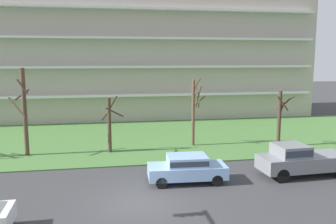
{
  "coord_description": "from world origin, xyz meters",
  "views": [
    {
      "loc": [
        -1.4,
        -16.28,
        7.01
      ],
      "look_at": [
        2.47,
        6.0,
        3.53
      ],
      "focal_mm": 37.79,
      "sensor_mm": 36.0,
      "label": 1
    }
  ],
  "objects_px": {
    "tree_left": "(24,111)",
    "tree_far_right": "(280,116)",
    "pickup_gray_center_right": "(300,159)",
    "sedan_blue_near_left": "(187,167)",
    "tree_center": "(110,123)",
    "tree_right": "(194,110)"
  },
  "relations": [
    {
      "from": "tree_right",
      "to": "pickup_gray_center_right",
      "type": "distance_m",
      "value": 9.45
    },
    {
      "from": "tree_left",
      "to": "sedan_blue_near_left",
      "type": "bearing_deg",
      "value": -35.48
    },
    {
      "from": "tree_center",
      "to": "tree_right",
      "type": "bearing_deg",
      "value": 8.8
    },
    {
      "from": "tree_far_right",
      "to": "pickup_gray_center_right",
      "type": "bearing_deg",
      "value": -107.18
    },
    {
      "from": "tree_center",
      "to": "sedan_blue_near_left",
      "type": "distance_m",
      "value": 8.32
    },
    {
      "from": "tree_left",
      "to": "tree_far_right",
      "type": "bearing_deg",
      "value": -1.97
    },
    {
      "from": "pickup_gray_center_right",
      "to": "sedan_blue_near_left",
      "type": "bearing_deg",
      "value": -2.96
    },
    {
      "from": "tree_center",
      "to": "tree_left",
      "type": "bearing_deg",
      "value": 178.21
    },
    {
      "from": "tree_center",
      "to": "tree_far_right",
      "type": "bearing_deg",
      "value": -2.05
    },
    {
      "from": "tree_center",
      "to": "sedan_blue_near_left",
      "type": "relative_size",
      "value": 0.95
    },
    {
      "from": "tree_right",
      "to": "pickup_gray_center_right",
      "type": "height_order",
      "value": "tree_right"
    },
    {
      "from": "tree_left",
      "to": "sedan_blue_near_left",
      "type": "relative_size",
      "value": 1.41
    },
    {
      "from": "pickup_gray_center_right",
      "to": "tree_center",
      "type": "bearing_deg",
      "value": -35.25
    },
    {
      "from": "tree_far_right",
      "to": "tree_left",
      "type": "bearing_deg",
      "value": 178.03
    },
    {
      "from": "sedan_blue_near_left",
      "to": "tree_right",
      "type": "bearing_deg",
      "value": -103.81
    },
    {
      "from": "tree_center",
      "to": "tree_right",
      "type": "height_order",
      "value": "tree_right"
    },
    {
      "from": "tree_left",
      "to": "tree_right",
      "type": "height_order",
      "value": "tree_left"
    },
    {
      "from": "tree_left",
      "to": "tree_far_right",
      "type": "height_order",
      "value": "tree_left"
    },
    {
      "from": "sedan_blue_near_left",
      "to": "pickup_gray_center_right",
      "type": "bearing_deg",
      "value": -177.34
    },
    {
      "from": "tree_left",
      "to": "tree_right",
      "type": "bearing_deg",
      "value": 3.82
    },
    {
      "from": "tree_left",
      "to": "pickup_gray_center_right",
      "type": "relative_size",
      "value": 1.15
    },
    {
      "from": "sedan_blue_near_left",
      "to": "tree_center",
      "type": "bearing_deg",
      "value": -56.39
    }
  ]
}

